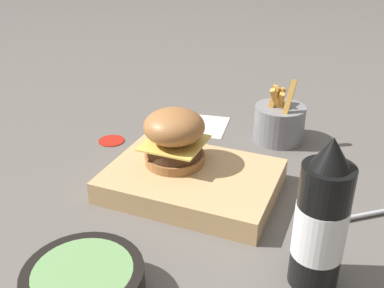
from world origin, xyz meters
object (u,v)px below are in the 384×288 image
object	(u,v)px
side_bowl	(84,285)
burger	(174,137)
serving_board	(192,181)
ketchup_bottle	(321,223)
fries_basket	(279,122)

from	to	relation	value
side_bowl	burger	bearing A→B (deg)	-87.37
serving_board	side_bowl	bearing A→B (deg)	84.72
serving_board	burger	xyz separation A→B (m)	(0.04, -0.02, 0.07)
ketchup_bottle	side_bowl	bearing A→B (deg)	29.25
serving_board	ketchup_bottle	xyz separation A→B (m)	(-0.22, 0.13, 0.07)
burger	fries_basket	size ratio (longest dim) A/B	0.74
serving_board	ketchup_bottle	distance (m)	0.27
side_bowl	ketchup_bottle	bearing A→B (deg)	-150.75
fries_basket	side_bowl	size ratio (longest dim) A/B	0.96
fries_basket	side_bowl	xyz separation A→B (m)	(0.12, 0.52, -0.01)
fries_basket	side_bowl	world-z (taller)	fries_basket
ketchup_bottle	burger	bearing A→B (deg)	-30.33
ketchup_bottle	fries_basket	size ratio (longest dim) A/B	1.48
side_bowl	fries_basket	bearing A→B (deg)	-102.52
serving_board	burger	size ratio (longest dim) A/B	2.72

